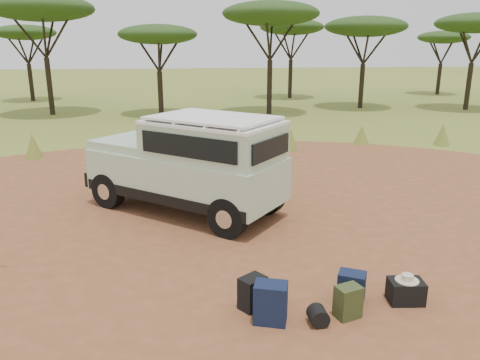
{
  "coord_description": "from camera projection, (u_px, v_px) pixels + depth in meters",
  "views": [
    {
      "loc": [
        -1.01,
        -8.09,
        3.76
      ],
      "look_at": [
        0.21,
        1.31,
        1.0
      ],
      "focal_mm": 35.0,
      "sensor_mm": 36.0,
      "label": 1
    }
  ],
  "objects": [
    {
      "name": "ground",
      "position": [
        238.0,
        250.0,
        8.88
      ],
      "size": [
        140.0,
        140.0,
        0.0
      ],
      "primitive_type": "plane",
      "color": "olive",
      "rests_on": "ground"
    },
    {
      "name": "dirt_clearing",
      "position": [
        238.0,
        250.0,
        8.88
      ],
      "size": [
        23.0,
        23.0,
        0.01
      ],
      "primitive_type": "cylinder",
      "color": "#994E32",
      "rests_on": "ground"
    },
    {
      "name": "grass_fringe",
      "position": [
        211.0,
        140.0,
        17.03
      ],
      "size": [
        36.6,
        1.6,
        0.9
      ],
      "color": "olive",
      "rests_on": "ground"
    },
    {
      "name": "acacia_treeline",
      "position": [
        208.0,
        24.0,
        26.47
      ],
      "size": [
        46.7,
        13.2,
        6.26
      ],
      "color": "black",
      "rests_on": "ground"
    },
    {
      "name": "safari_vehicle",
      "position": [
        190.0,
        166.0,
        10.62
      ],
      "size": [
        4.75,
        4.36,
        2.28
      ],
      "rotation": [
        0.0,
        0.0,
        -0.69
      ],
      "color": "#ACC8AB",
      "rests_on": "ground"
    },
    {
      "name": "backpack_black",
      "position": [
        252.0,
        293.0,
        6.85
      ],
      "size": [
        0.46,
        0.44,
        0.5
      ],
      "primitive_type": "cube",
      "rotation": [
        0.0,
        0.0,
        0.62
      ],
      "color": "black",
      "rests_on": "ground"
    },
    {
      "name": "backpack_navy",
      "position": [
        271.0,
        303.0,
        6.5
      ],
      "size": [
        0.53,
        0.45,
        0.59
      ],
      "primitive_type": "cube",
      "rotation": [
        0.0,
        0.0,
        -0.31
      ],
      "color": "#111937",
      "rests_on": "ground"
    },
    {
      "name": "backpack_olive",
      "position": [
        348.0,
        302.0,
        6.63
      ],
      "size": [
        0.41,
        0.35,
        0.48
      ],
      "primitive_type": "cube",
      "rotation": [
        0.0,
        0.0,
        0.31
      ],
      "color": "#374620",
      "rests_on": "ground"
    },
    {
      "name": "duffel_navy",
      "position": [
        351.0,
        286.0,
        7.1
      ],
      "size": [
        0.49,
        0.45,
        0.45
      ],
      "primitive_type": "cube",
      "rotation": [
        0.0,
        0.0,
        -0.49
      ],
      "color": "#111937",
      "rests_on": "ground"
    },
    {
      "name": "hard_case",
      "position": [
        406.0,
        291.0,
        7.04
      ],
      "size": [
        0.54,
        0.41,
        0.36
      ],
      "primitive_type": "cube",
      "rotation": [
        0.0,
        0.0,
        -0.1
      ],
      "color": "black",
      "rests_on": "ground"
    },
    {
      "name": "stuff_sack",
      "position": [
        318.0,
        316.0,
        6.48
      ],
      "size": [
        0.28,
        0.28,
        0.27
      ],
      "primitive_type": "cylinder",
      "rotation": [
        1.57,
        0.0,
        0.03
      ],
      "color": "black",
      "rests_on": "ground"
    },
    {
      "name": "safari_hat",
      "position": [
        407.0,
        278.0,
        6.97
      ],
      "size": [
        0.35,
        0.35,
        0.1
      ],
      "color": "beige",
      "rests_on": "hard_case"
    }
  ]
}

